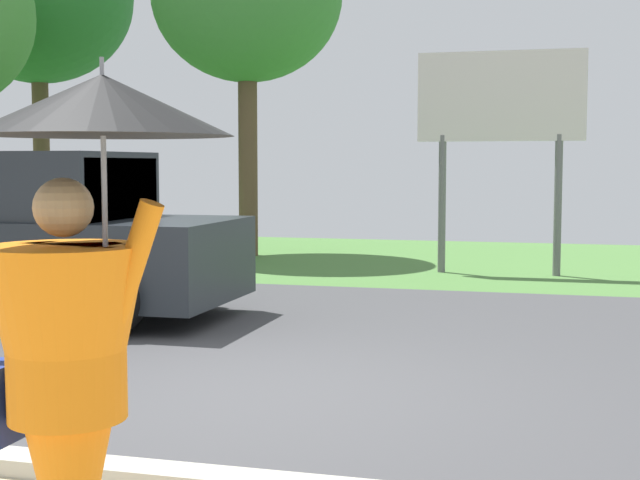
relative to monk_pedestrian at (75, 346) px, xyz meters
name	(u,v)px	position (x,y,z in m)	size (l,w,h in m)	color
ground_plane	(347,331)	(-0.48, 6.40, -1.13)	(40.00, 22.00, 0.20)	#424244
monk_pedestrian	(75,346)	(0.00, 0.00, 0.00)	(1.05, 0.94, 2.13)	orange
pickup_truck	(17,240)	(-4.36, 6.20, -0.21)	(5.20, 2.28, 1.88)	#23282D
roadside_billboard	(501,112)	(0.76, 11.57, 1.47)	(2.60, 0.12, 3.50)	slate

